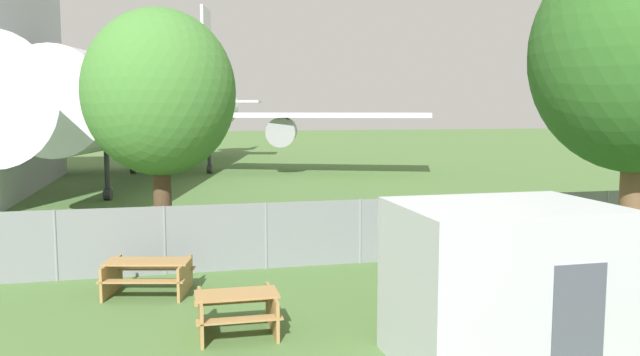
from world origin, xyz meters
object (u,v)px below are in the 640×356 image
picnic_bench_near_cabin (237,309)px  picnic_bench_open_grass (148,273)px  portable_cabin (502,286)px  airplane (165,106)px  tree_near_hangar (640,56)px  tree_behind_benches (160,94)px

picnic_bench_near_cabin → picnic_bench_open_grass: 3.40m
portable_cabin → airplane: bearing=99.6°
picnic_bench_near_cabin → portable_cabin: bearing=-31.7°
tree_near_hangar → tree_behind_benches: (-10.99, 3.99, -0.84)m
picnic_bench_open_grass → picnic_bench_near_cabin: bearing=-60.5°
tree_near_hangar → picnic_bench_open_grass: bearing=172.4°
picnic_bench_near_cabin → tree_behind_benches: (-1.35, 5.43, 4.06)m
portable_cabin → picnic_bench_near_cabin: bearing=148.3°
picnic_bench_open_grass → tree_near_hangar: (11.31, -1.52, 4.89)m
picnic_bench_near_cabin → picnic_bench_open_grass: (-1.68, 2.96, 0.01)m
portable_cabin → picnic_bench_near_cabin: size_ratio=2.17×
portable_cabin → tree_behind_benches: (-5.33, 7.88, 3.21)m
picnic_bench_near_cabin → tree_behind_benches: size_ratio=0.23×
tree_near_hangar → tree_behind_benches: bearing=160.1°
picnic_bench_open_grass → tree_near_hangar: 12.41m
picnic_bench_near_cabin → tree_near_hangar: bearing=8.5°
picnic_bench_open_grass → tree_near_hangar: tree_near_hangar is taller
portable_cabin → tree_near_hangar: bearing=34.6°
airplane → tree_behind_benches: bearing=13.5°
airplane → picnic_bench_near_cabin: (1.41, -29.26, -3.90)m
tree_near_hangar → picnic_bench_near_cabin: bearing=-171.5°
portable_cabin → tree_behind_benches: tree_behind_benches is taller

